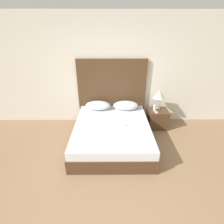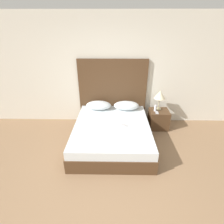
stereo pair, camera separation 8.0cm
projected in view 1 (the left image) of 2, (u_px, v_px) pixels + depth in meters
The scene contains 11 objects.
ground_plane at pixel (105, 198), 2.71m from camera, with size 16.00×16.00×0.00m, color #8C6B4C.
wall_back at pixel (107, 72), 4.34m from camera, with size 10.00×0.06×2.70m.
bed at pixel (112, 133), 3.88m from camera, with size 1.64×1.94×0.47m.
headboard at pixel (112, 92), 4.50m from camera, with size 1.73×0.05×1.68m.
pillow_left at pixel (98, 106), 4.39m from camera, with size 0.63×0.35×0.21m.
pillow_right at pixel (126, 105), 4.40m from camera, with size 0.63×0.35×0.21m.
phone_on_bed at pixel (125, 125), 3.74m from camera, with size 0.16×0.15×0.01m.
nightstand at pixel (158, 119), 4.48m from camera, with size 0.47×0.43×0.48m.
table_lamp at pixel (159, 95), 4.28m from camera, with size 0.28×0.28×0.50m.
phone_on_nightstand at pixel (156, 112), 4.28m from camera, with size 0.08×0.15×0.01m.
toiletry_bottle at pixel (155, 108), 4.32m from camera, with size 0.06×0.06×0.16m.
Camera 1 is at (0.10, -1.82, 2.41)m, focal length 28.00 mm.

